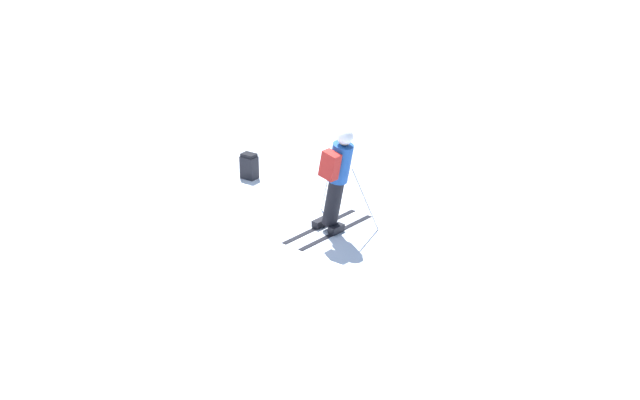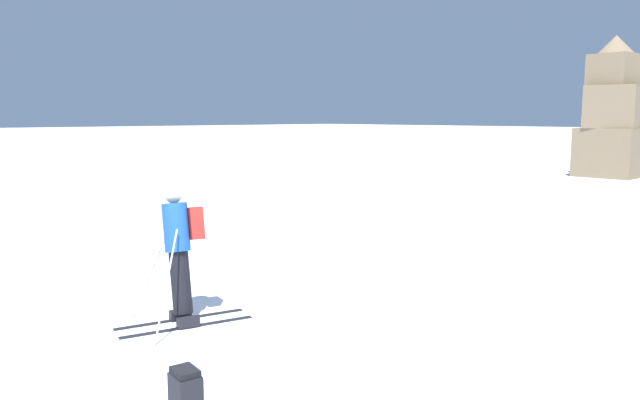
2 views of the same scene
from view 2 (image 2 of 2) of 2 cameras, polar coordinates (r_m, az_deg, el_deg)
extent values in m
plane|color=white|center=(8.07, -9.41, -12.33)|extent=(300.00, 300.00, 0.00)
cube|color=black|center=(8.84, -12.64, -10.59)|extent=(0.55, 1.73, 0.01)
cube|color=black|center=(8.51, -11.96, -11.29)|extent=(0.55, 1.73, 0.01)
cube|color=black|center=(8.82, -12.65, -10.18)|extent=(0.21, 0.31, 0.12)
cube|color=black|center=(8.49, -11.97, -10.87)|extent=(0.21, 0.31, 0.12)
cylinder|color=black|center=(8.62, -12.61, -7.37)|extent=(0.47, 0.36, 0.87)
cylinder|color=#194799|center=(8.60, -13.02, -2.46)|extent=(0.53, 0.45, 0.70)
sphere|color=tan|center=(8.62, -13.26, 0.47)|extent=(0.33, 0.30, 0.28)
sphere|color=silver|center=(8.62, -13.28, 0.67)|extent=(0.38, 0.34, 0.32)
cube|color=#AD231E|center=(8.67, -11.38, -2.12)|extent=(0.40, 0.27, 0.49)
cylinder|color=#B7B7BC|center=(8.94, -15.26, -6.53)|extent=(0.33, 0.47, 1.20)
cylinder|color=#B7B7BC|center=(8.14, -13.87, -7.58)|extent=(0.54, 0.69, 1.29)
cube|color=#7A664C|center=(31.24, 24.94, 3.96)|extent=(2.59, 2.20, 2.21)
cube|color=#7A664C|center=(31.09, 25.28, 7.71)|extent=(2.39, 2.20, 1.89)
cube|color=#7A664C|center=(31.34, 25.23, 10.71)|extent=(1.89, 1.81, 1.39)
cone|color=#7A664C|center=(31.35, 25.45, 12.73)|extent=(1.55, 1.55, 0.82)
cube|color=black|center=(6.03, -12.17, -17.28)|extent=(0.33, 0.26, 0.44)
cube|color=black|center=(5.93, -12.24, -15.09)|extent=(0.30, 0.23, 0.06)
camera|label=1|loc=(21.14, 8.30, 17.33)|focal=50.00mm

